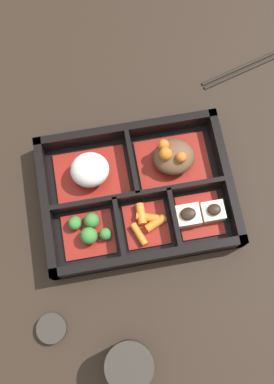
# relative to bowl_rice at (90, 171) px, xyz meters

# --- Properties ---
(ground_plane) EXTENTS (3.00, 3.00, 0.00)m
(ground_plane) POSITION_rel_bowl_rice_xyz_m (0.07, -0.05, -0.03)
(ground_plane) COLOR black
(bento_base) EXTENTS (0.33, 0.24, 0.01)m
(bento_base) POSITION_rel_bowl_rice_xyz_m (0.07, -0.05, -0.03)
(bento_base) COLOR black
(bento_base) RESTS_ON ground_plane
(bento_rim) EXTENTS (0.33, 0.24, 0.05)m
(bento_rim) POSITION_rel_bowl_rice_xyz_m (0.07, -0.05, -0.01)
(bento_rim) COLOR black
(bento_rim) RESTS_ON ground_plane
(bowl_rice) EXTENTS (0.13, 0.09, 0.05)m
(bowl_rice) POSITION_rel_bowl_rice_xyz_m (0.00, 0.00, 0.00)
(bowl_rice) COLOR maroon
(bowl_rice) RESTS_ON bento_base
(bowl_stew) EXTENTS (0.13, 0.09, 0.06)m
(bowl_stew) POSITION_rel_bowl_rice_xyz_m (0.15, 0.00, -0.00)
(bowl_stew) COLOR maroon
(bowl_stew) RESTS_ON bento_base
(bowl_greens) EXTENTS (0.09, 0.08, 0.03)m
(bowl_greens) POSITION_rel_bowl_rice_xyz_m (-0.02, -0.10, -0.01)
(bowl_greens) COLOR maroon
(bowl_greens) RESTS_ON bento_base
(bowl_carrots) EXTENTS (0.07, 0.08, 0.02)m
(bowl_carrots) POSITION_rel_bowl_rice_xyz_m (0.08, -0.10, -0.02)
(bowl_carrots) COLOR maroon
(bowl_carrots) RESTS_ON bento_base
(bowl_tofu) EXTENTS (0.09, 0.08, 0.04)m
(bowl_tofu) POSITION_rel_bowl_rice_xyz_m (0.17, -0.11, -0.01)
(bowl_tofu) COLOR maroon
(bowl_tofu) RESTS_ON bento_base
(tea_cup) EXTENTS (0.07, 0.07, 0.07)m
(tea_cup) POSITION_rel_bowl_rice_xyz_m (0.01, -0.32, 0.01)
(tea_cup) COLOR #2D2823
(tea_cup) RESTS_ON ground_plane
(chopsticks) EXTENTS (0.21, 0.08, 0.01)m
(chopsticks) POSITION_rel_bowl_rice_xyz_m (0.34, 0.17, -0.03)
(chopsticks) COLOR black
(chopsticks) RESTS_ON ground_plane
(sauce_dish) EXTENTS (0.05, 0.05, 0.01)m
(sauce_dish) POSITION_rel_bowl_rice_xyz_m (-0.10, -0.25, -0.03)
(sauce_dish) COLOR #2D2823
(sauce_dish) RESTS_ON ground_plane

